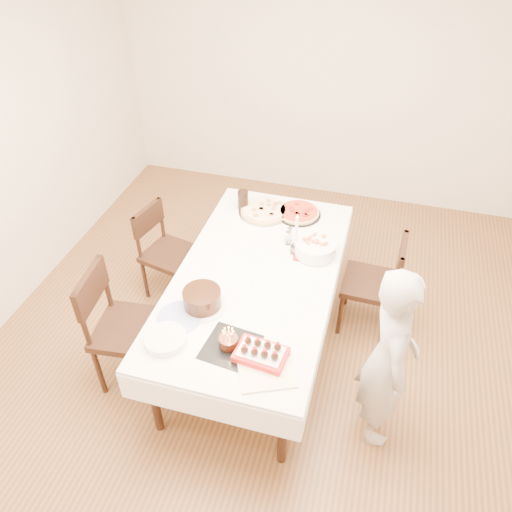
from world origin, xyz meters
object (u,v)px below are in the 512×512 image
(person, at_px, (389,359))
(strawberry_box, at_px, (261,354))
(pasta_bowl, at_px, (315,248))
(taper_candle, at_px, (296,234))
(cola_glass, at_px, (243,200))
(pizza_pepperoni, at_px, (299,212))
(dining_table, at_px, (256,310))
(birthday_cake, at_px, (228,338))
(chair_left_dessert, at_px, (130,329))
(chair_right_savory, at_px, (370,283))
(chair_left_savory, at_px, (170,254))
(pizza_white, at_px, (264,211))
(layer_cake, at_px, (202,299))

(person, bearing_deg, strawberry_box, 95.89)
(pasta_bowl, xyz_separation_m, taper_candle, (-0.15, -0.03, 0.12))
(taper_candle, distance_m, cola_glass, 0.74)
(pizza_pepperoni, relative_size, strawberry_box, 1.21)
(dining_table, xyz_separation_m, person, (1.00, -0.49, 0.33))
(taper_candle, height_order, strawberry_box, taper_candle)
(cola_glass, bearing_deg, birthday_cake, -76.50)
(pasta_bowl, distance_m, taper_candle, 0.19)
(dining_table, distance_m, chair_left_dessert, 0.97)
(taper_candle, bearing_deg, birthday_cake, -101.14)
(chair_right_savory, relative_size, pasta_bowl, 2.86)
(dining_table, bearing_deg, chair_left_savory, 156.63)
(chair_left_savory, xyz_separation_m, chair_left_dessert, (0.10, -0.93, 0.07))
(pizza_pepperoni, xyz_separation_m, cola_glass, (-0.48, -0.04, 0.06))
(pizza_white, relative_size, layer_cake, 1.33)
(chair_left_dessert, relative_size, pizza_white, 2.29)
(chair_right_savory, distance_m, taper_candle, 0.78)
(dining_table, distance_m, strawberry_box, 0.88)
(chair_left_dessert, xyz_separation_m, birthday_cake, (0.80, -0.15, 0.32))
(chair_right_savory, relative_size, birthday_cake, 6.82)
(pizza_pepperoni, relative_size, taper_candle, 1.05)
(dining_table, relative_size, chair_left_savory, 2.45)
(chair_right_savory, distance_m, layer_cake, 1.44)
(dining_table, distance_m, chair_right_savory, 0.95)
(cola_glass, relative_size, layer_cake, 0.51)
(chair_left_dessert, distance_m, pasta_bowl, 1.50)
(dining_table, bearing_deg, taper_candle, 55.41)
(birthday_cake, bearing_deg, chair_left_dessert, 169.34)
(dining_table, relative_size, chair_left_dessert, 2.12)
(chair_left_savory, bearing_deg, pizza_pepperoni, -143.48)
(dining_table, relative_size, pizza_white, 4.85)
(person, xyz_separation_m, pasta_bowl, (-0.63, 0.85, 0.10))
(pizza_white, height_order, birthday_cake, birthday_cake)
(pizza_pepperoni, height_order, cola_glass, cola_glass)
(chair_left_dessert, bearing_deg, chair_left_savory, -89.98)
(chair_left_savory, xyz_separation_m, layer_cake, (0.62, -0.79, 0.38))
(chair_left_savory, distance_m, person, 2.09)
(dining_table, bearing_deg, birthday_cake, -88.34)
(chair_right_savory, relative_size, strawberry_box, 2.91)
(chair_right_savory, height_order, strawberry_box, chair_right_savory)
(pizza_white, relative_size, pizza_pepperoni, 1.16)
(pizza_white, xyz_separation_m, strawberry_box, (0.38, -1.51, 0.02))
(strawberry_box, bearing_deg, cola_glass, 110.71)
(chair_left_savory, relative_size, birthday_cake, 6.55)
(strawberry_box, bearing_deg, pasta_bowl, 83.04)
(pizza_white, xyz_separation_m, cola_glass, (-0.20, 0.02, 0.06))
(chair_right_savory, relative_size, person, 0.64)
(chair_left_savory, distance_m, pizza_white, 0.90)
(cola_glass, xyz_separation_m, layer_cake, (0.08, -1.20, -0.02))
(pizza_pepperoni, distance_m, layer_cake, 1.30)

